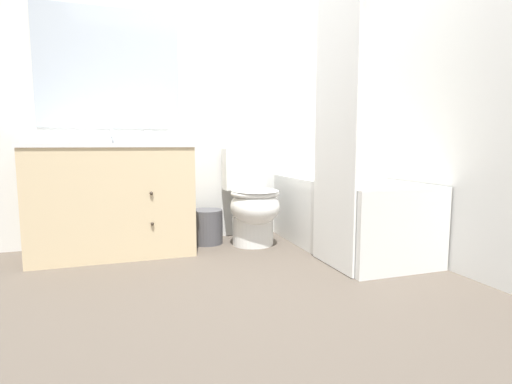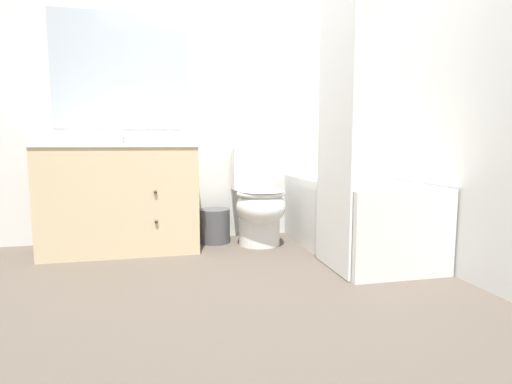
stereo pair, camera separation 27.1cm
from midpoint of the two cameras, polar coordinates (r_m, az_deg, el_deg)
name	(u,v)px [view 1 (the left image)]	position (r m, az deg, el deg)	size (l,w,h in m)	color
ground_plane	(268,306)	(2.12, -2.13, -15.98)	(14.00, 14.00, 0.00)	brown
wall_back	(202,94)	(3.56, -9.95, 13.69)	(8.00, 0.06, 2.50)	silver
wall_right	(397,88)	(3.30, 17.25, 14.00)	(0.05, 2.59, 2.50)	silver
vanity_cabinet	(114,198)	(3.21, -21.98, -0.76)	(1.15, 0.61, 0.83)	beige
sink_faucet	(112,139)	(3.40, -22.11, 7.08)	(0.14, 0.12, 0.12)	silver
toilet	(252,203)	(3.27, -2.94, -1.59)	(0.39, 0.62, 0.79)	white
bathtub	(346,214)	(3.19, 10.39, -3.09)	(0.67, 1.43, 0.55)	white
shower_curtain	(335,114)	(2.64, 8.34, 10.98)	(0.01, 0.53, 2.02)	white
wastebasket	(207,227)	(3.36, -9.30, -4.93)	(0.26, 0.26, 0.28)	#4C4C51
tissue_box	(148,138)	(3.34, -17.45, 7.35)	(0.13, 0.13, 0.10)	white
soap_dispenser	(176,133)	(3.26, -13.78, 8.15)	(0.06, 0.06, 0.17)	silver
hand_towel_folded	(47,138)	(3.07, -30.02, 6.75)	(0.28, 0.17, 0.07)	white
bath_towel_folded	(358,179)	(2.78, 11.71, 1.87)	(0.27, 0.24, 0.08)	beige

